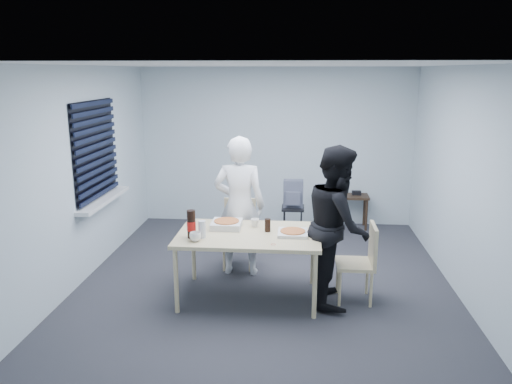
# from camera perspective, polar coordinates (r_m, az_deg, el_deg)

# --- Properties ---
(room) EXTENTS (5.00, 5.00, 5.00)m
(room) POSITION_cam_1_polar(r_m,az_deg,el_deg) (6.75, -17.57, 3.72)
(room) COLOR #313137
(room) RESTS_ON ground
(dining_table) EXTENTS (1.58, 1.00, 0.77)m
(dining_table) POSITION_cam_1_polar(r_m,az_deg,el_deg) (5.60, -0.83, -5.30)
(dining_table) COLOR #C7B68C
(dining_table) RESTS_ON ground
(chair_far) EXTENTS (0.42, 0.42, 0.89)m
(chair_far) POSITION_cam_1_polar(r_m,az_deg,el_deg) (6.63, -1.93, -4.09)
(chair_far) COLOR #C7B68C
(chair_far) RESTS_ON ground
(chair_right) EXTENTS (0.42, 0.42, 0.89)m
(chair_right) POSITION_cam_1_polar(r_m,az_deg,el_deg) (5.72, 12.11, -7.33)
(chair_right) COLOR #C7B68C
(chair_right) RESTS_ON ground
(person_white) EXTENTS (0.65, 0.42, 1.77)m
(person_white) POSITION_cam_1_polar(r_m,az_deg,el_deg) (6.25, -1.90, -1.63)
(person_white) COLOR white
(person_white) RESTS_ON ground
(person_black) EXTENTS (0.47, 0.86, 1.77)m
(person_black) POSITION_cam_1_polar(r_m,az_deg,el_deg) (5.56, 9.30, -3.78)
(person_black) COLOR black
(person_black) RESTS_ON ground
(side_table) EXTENTS (0.83, 0.37, 0.55)m
(side_table) POSITION_cam_1_polar(r_m,az_deg,el_deg) (8.32, 9.90, -0.89)
(side_table) COLOR #38251A
(side_table) RESTS_ON ground
(stool) EXTENTS (0.34, 0.34, 0.48)m
(stool) POSITION_cam_1_polar(r_m,az_deg,el_deg) (7.80, 4.23, -2.48)
(stool) COLOR black
(stool) RESTS_ON ground
(backpack) EXTENTS (0.30, 0.22, 0.43)m
(backpack) POSITION_cam_1_polar(r_m,az_deg,el_deg) (7.70, 4.27, -0.24)
(backpack) COLOR slate
(backpack) RESTS_ON stool
(pizza_box_a) EXTENTS (0.34, 0.34, 0.08)m
(pizza_box_a) POSITION_cam_1_polar(r_m,az_deg,el_deg) (5.78, -3.38, -3.68)
(pizza_box_a) COLOR silver
(pizza_box_a) RESTS_ON dining_table
(pizza_box_b) EXTENTS (0.33, 0.33, 0.05)m
(pizza_box_b) POSITION_cam_1_polar(r_m,az_deg,el_deg) (5.55, 4.22, -4.65)
(pizza_box_b) COLOR silver
(pizza_box_b) RESTS_ON dining_table
(mug_a) EXTENTS (0.17, 0.17, 0.10)m
(mug_a) POSITION_cam_1_polar(r_m,az_deg,el_deg) (5.36, -6.95, -5.10)
(mug_a) COLOR white
(mug_a) RESTS_ON dining_table
(mug_b) EXTENTS (0.10, 0.10, 0.09)m
(mug_b) POSITION_cam_1_polar(r_m,az_deg,el_deg) (5.80, -0.12, -3.54)
(mug_b) COLOR white
(mug_b) RESTS_ON dining_table
(cola_glass) EXTENTS (0.09, 0.09, 0.15)m
(cola_glass) POSITION_cam_1_polar(r_m,az_deg,el_deg) (5.62, 1.34, -3.81)
(cola_glass) COLOR black
(cola_glass) RESTS_ON dining_table
(soda_bottle) EXTENTS (0.10, 0.10, 0.31)m
(soda_bottle) POSITION_cam_1_polar(r_m,az_deg,el_deg) (5.44, -7.40, -3.72)
(soda_bottle) COLOR black
(soda_bottle) RESTS_ON dining_table
(plastic_cups) EXTENTS (0.10, 0.10, 0.19)m
(plastic_cups) POSITION_cam_1_polar(r_m,az_deg,el_deg) (5.44, -6.18, -4.26)
(plastic_cups) COLOR silver
(plastic_cups) RESTS_ON dining_table
(rubber_band) EXTENTS (0.06, 0.06, 0.00)m
(rubber_band) POSITION_cam_1_polar(r_m,az_deg,el_deg) (5.23, 1.99, -6.01)
(rubber_band) COLOR red
(rubber_band) RESTS_ON dining_table
(papers) EXTENTS (0.25, 0.31, 0.00)m
(papers) POSITION_cam_1_polar(r_m,az_deg,el_deg) (8.27, 8.90, -0.34)
(papers) COLOR white
(papers) RESTS_ON side_table
(black_box) EXTENTS (0.17, 0.14, 0.06)m
(black_box) POSITION_cam_1_polar(r_m,az_deg,el_deg) (8.36, 11.41, -0.10)
(black_box) COLOR black
(black_box) RESTS_ON side_table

